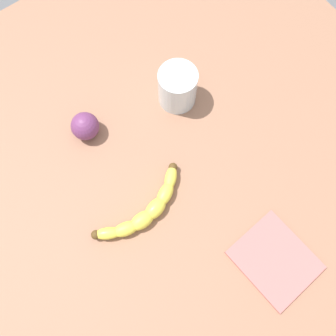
% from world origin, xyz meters
% --- Properties ---
extents(wooden_tabletop, '(1.20, 1.20, 0.03)m').
position_xyz_m(wooden_tabletop, '(0.00, 0.00, 0.01)').
color(wooden_tabletop, '#92644B').
rests_on(wooden_tabletop, ground).
extents(banana, '(0.08, 0.22, 0.03)m').
position_xyz_m(banana, '(0.01, -0.06, 0.05)').
color(banana, yellow).
rests_on(banana, wooden_tabletop).
extents(smoothie_glass, '(0.08, 0.08, 0.09)m').
position_xyz_m(smoothie_glass, '(-0.15, 0.15, 0.07)').
color(smoothie_glass, silver).
rests_on(smoothie_glass, wooden_tabletop).
extents(plum_fruit, '(0.06, 0.06, 0.06)m').
position_xyz_m(plum_fruit, '(-0.20, -0.06, 0.06)').
color(plum_fruit, '#6B3360').
rests_on(plum_fruit, wooden_tabletop).
extents(folded_napkin, '(0.15, 0.14, 0.01)m').
position_xyz_m(folded_napkin, '(0.24, 0.08, 0.03)').
color(folded_napkin, '#BC6660').
rests_on(folded_napkin, wooden_tabletop).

